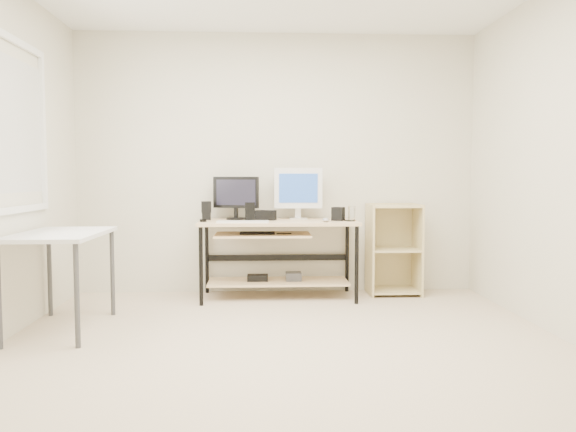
% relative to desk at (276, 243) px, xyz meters
% --- Properties ---
extents(room, '(4.01, 4.01, 2.62)m').
position_rel_desk_xyz_m(room, '(-0.11, -1.62, 0.78)').
color(room, beige).
rests_on(room, ground).
extents(desk, '(1.50, 0.65, 0.75)m').
position_rel_desk_xyz_m(desk, '(0.00, 0.00, 0.00)').
color(desk, beige).
rests_on(desk, ground).
extents(side_table, '(0.60, 1.00, 0.75)m').
position_rel_desk_xyz_m(side_table, '(-1.65, -1.06, 0.13)').
color(side_table, silver).
rests_on(side_table, ground).
extents(shelf_unit, '(0.50, 0.40, 0.90)m').
position_rel_desk_xyz_m(shelf_unit, '(1.18, 0.16, -0.09)').
color(shelf_unit, '#D9C687').
rests_on(shelf_unit, ground).
extents(black_monitor, '(0.45, 0.19, 0.42)m').
position_rel_desk_xyz_m(black_monitor, '(-0.38, 0.14, 0.45)').
color(black_monitor, black).
rests_on(black_monitor, desk).
extents(white_imac, '(0.47, 0.15, 0.51)m').
position_rel_desk_xyz_m(white_imac, '(0.23, 0.17, 0.50)').
color(white_imac, silver).
rests_on(white_imac, desk).
extents(keyboard, '(0.48, 0.15, 0.02)m').
position_rel_desk_xyz_m(keyboard, '(-0.31, -0.23, 0.22)').
color(keyboard, silver).
rests_on(keyboard, desk).
extents(mouse, '(0.07, 0.11, 0.04)m').
position_rel_desk_xyz_m(mouse, '(0.46, -0.18, 0.23)').
color(mouse, '#ACACB1').
rests_on(mouse, desk).
extents(center_speaker, '(0.21, 0.16, 0.10)m').
position_rel_desk_xyz_m(center_speaker, '(-0.09, 0.07, 0.26)').
color(center_speaker, black).
rests_on(center_speaker, desk).
extents(speaker_left, '(0.10, 0.10, 0.18)m').
position_rel_desk_xyz_m(speaker_left, '(-0.67, 0.11, 0.31)').
color(speaker_left, black).
rests_on(speaker_left, desk).
extents(speaker_right, '(0.14, 0.14, 0.13)m').
position_rel_desk_xyz_m(speaker_right, '(0.60, -0.03, 0.28)').
color(speaker_right, black).
rests_on(speaker_right, desk).
extents(audio_controller, '(0.09, 0.06, 0.18)m').
position_rel_desk_xyz_m(audio_controller, '(-0.24, -0.11, 0.30)').
color(audio_controller, black).
rests_on(audio_controller, desk).
extents(volume_puck, '(0.08, 0.08, 0.03)m').
position_rel_desk_xyz_m(volume_puck, '(-0.68, -0.12, 0.22)').
color(volume_puck, black).
rests_on(volume_puck, desk).
extents(smartphone, '(0.09, 0.14, 0.01)m').
position_rel_desk_xyz_m(smartphone, '(0.70, -0.07, 0.22)').
color(smartphone, black).
rests_on(smartphone, desk).
extents(coaster, '(0.11, 0.11, 0.01)m').
position_rel_desk_xyz_m(coaster, '(0.72, -0.07, 0.21)').
color(coaster, '#AD814E').
rests_on(coaster, desk).
extents(drinking_glass, '(0.08, 0.08, 0.14)m').
position_rel_desk_xyz_m(drinking_glass, '(0.72, -0.07, 0.28)').
color(drinking_glass, white).
rests_on(drinking_glass, coaster).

